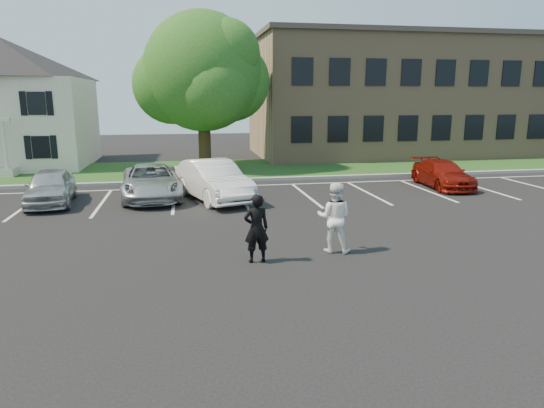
# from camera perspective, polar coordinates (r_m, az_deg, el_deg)

# --- Properties ---
(ground_plane) EXTENTS (90.00, 90.00, 0.00)m
(ground_plane) POSITION_cam_1_polar(r_m,az_deg,el_deg) (12.71, 0.83, -6.47)
(ground_plane) COLOR black
(ground_plane) RESTS_ON ground
(curb) EXTENTS (40.00, 0.30, 0.15)m
(curb) POSITION_cam_1_polar(r_m,az_deg,el_deg) (24.25, -4.76, 2.82)
(curb) COLOR gray
(curb) RESTS_ON ground
(grass_strip) EXTENTS (44.00, 8.00, 0.08)m
(grass_strip) POSITION_cam_1_polar(r_m,az_deg,el_deg) (28.19, -5.59, 4.08)
(grass_strip) COLOR #264119
(grass_strip) RESTS_ON ground
(stall_lines) EXTENTS (34.00, 5.36, 0.01)m
(stall_lines) POSITION_cam_1_polar(r_m,az_deg,el_deg) (21.48, -0.20, 1.42)
(stall_lines) COLOR silver
(stall_lines) RESTS_ON ground
(office_building) EXTENTS (22.40, 10.40, 8.30)m
(office_building) POSITION_cam_1_polar(r_m,az_deg,el_deg) (37.54, 15.69, 12.08)
(office_building) COLOR #A48261
(office_building) RESTS_ON ground
(tree) EXTENTS (7.80, 7.20, 8.80)m
(tree) POSITION_cam_1_polar(r_m,az_deg,el_deg) (28.35, -7.99, 14.83)
(tree) COLOR black
(tree) RESTS_ON ground
(man_black_suit) EXTENTS (0.68, 0.49, 1.77)m
(man_black_suit) POSITION_cam_1_polar(r_m,az_deg,el_deg) (12.25, -1.84, -2.89)
(man_black_suit) COLOR black
(man_black_suit) RESTS_ON ground
(man_white_shirt) EXTENTS (1.14, 1.03, 1.92)m
(man_white_shirt) POSITION_cam_1_polar(r_m,az_deg,el_deg) (13.15, 7.32, -1.58)
(man_white_shirt) COLOR white
(man_white_shirt) RESTS_ON ground
(car_silver_west) EXTENTS (2.03, 4.21, 1.38)m
(car_silver_west) POSITION_cam_1_polar(r_m,az_deg,el_deg) (20.85, -24.61, 1.85)
(car_silver_west) COLOR #B6B6BB
(car_silver_west) RESTS_ON ground
(car_silver_minivan) EXTENTS (2.68, 5.19, 1.40)m
(car_silver_minivan) POSITION_cam_1_polar(r_m,az_deg,el_deg) (20.67, -14.03, 2.56)
(car_silver_minivan) COLOR #ADB0B4
(car_silver_minivan) RESTS_ON ground
(car_white_sedan) EXTENTS (3.17, 5.19, 1.61)m
(car_white_sedan) POSITION_cam_1_polar(r_m,az_deg,el_deg) (19.90, -6.93, 2.78)
(car_white_sedan) COLOR white
(car_white_sedan) RESTS_ON ground
(car_red_compact) EXTENTS (1.98, 4.32, 1.23)m
(car_red_compact) POSITION_cam_1_polar(r_m,az_deg,el_deg) (23.98, 19.41, 3.34)
(car_red_compact) COLOR maroon
(car_red_compact) RESTS_ON ground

